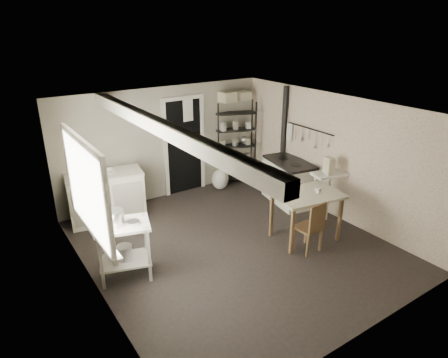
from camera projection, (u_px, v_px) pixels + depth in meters
floor at (234, 245)px, 6.68m from camera, size 5.00×5.00×0.00m
ceiling at (235, 109)px, 5.82m from camera, size 5.00×5.00×0.00m
wall_back at (164, 143)px, 8.17m from camera, size 4.50×0.02×2.30m
wall_front at (368, 255)px, 4.33m from camera, size 4.50×0.02×2.30m
wall_left at (91, 220)px, 5.08m from camera, size 0.02×5.00×2.30m
wall_right at (333, 156)px, 7.42m from camera, size 0.02×5.00×2.30m
window at (85, 189)px, 5.12m from camera, size 0.12×1.76×1.28m
doorway at (184, 147)px, 8.44m from camera, size 0.96×0.10×2.08m
ceiling_beam at (161, 128)px, 5.23m from camera, size 0.18×5.00×0.18m
wallpaper_panel at (333, 156)px, 7.41m from camera, size 0.01×5.00×2.30m
utensil_rail at (309, 129)px, 7.70m from camera, size 0.06×1.20×0.44m
prep_table at (125, 253)px, 5.74m from camera, size 0.89×0.74×0.87m
stockpot at (115, 220)px, 5.53m from camera, size 0.30×0.30×0.28m
saucepan at (133, 225)px, 5.58m from camera, size 0.22×0.22×0.11m
bucket at (125, 253)px, 5.76m from camera, size 0.26×0.26×0.24m
base_cabinets at (107, 197)px, 7.38m from camera, size 1.49×0.85×0.93m
mixing_bowl at (109, 171)px, 7.23m from camera, size 0.33×0.33×0.07m
counter_cup at (85, 178)px, 6.92m from camera, size 0.15×0.15×0.09m
shelf_rack at (235, 142)px, 8.96m from camera, size 0.95×0.64×1.87m
shelf_jar at (223, 126)px, 8.65m from camera, size 0.11×0.11×0.20m
storage_box_a at (227, 95)px, 8.49m from camera, size 0.35×0.31×0.22m
storage_box_b at (243, 94)px, 8.71m from camera, size 0.30×0.28×0.18m
stove at (288, 182)px, 8.12m from camera, size 0.81×1.22×0.88m
stovepipe at (284, 120)px, 8.21m from camera, size 0.14×0.14×1.54m
side_ledge at (327, 199)px, 7.37m from camera, size 0.67×0.45×0.95m
oats_box at (328, 170)px, 7.12m from camera, size 0.17×0.23×0.31m
work_table at (305, 218)px, 6.77m from camera, size 1.21×0.94×0.84m
table_cup at (317, 195)px, 6.63m from camera, size 0.11×0.11×0.09m
chair at (308, 223)px, 6.38m from camera, size 0.39×0.40×0.88m
flour_sack at (220, 179)px, 8.81m from camera, size 0.47×0.43×0.46m
floor_crock at (318, 222)px, 7.28m from camera, size 0.14×0.14×0.17m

